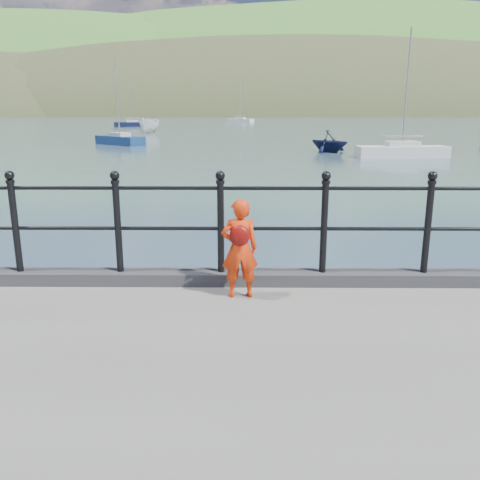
{
  "coord_description": "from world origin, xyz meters",
  "views": [
    {
      "loc": [
        0.88,
        -5.89,
        3.05
      ],
      "look_at": [
        0.82,
        -0.2,
        1.55
      ],
      "focal_mm": 38.0,
      "sensor_mm": 36.0,
      "label": 1
    }
  ],
  "objects_px": {
    "sailboat_deep": "(240,121)",
    "sailboat_near": "(402,152)",
    "child": "(240,248)",
    "launch_white": "(149,125)",
    "sailboat_port": "(120,141)",
    "railing": "(169,216)",
    "launch_navy": "(329,141)",
    "sailboat_left": "(132,124)"
  },
  "relations": [
    {
      "from": "sailboat_deep",
      "to": "sailboat_near",
      "type": "height_order",
      "value": "sailboat_deep"
    },
    {
      "from": "child",
      "to": "launch_white",
      "type": "xyz_separation_m",
      "value": [
        -11.35,
        56.48,
        -0.66
      ]
    },
    {
      "from": "sailboat_port",
      "to": "child",
      "type": "bearing_deg",
      "value": -33.95
    },
    {
      "from": "launch_white",
      "to": "sailboat_deep",
      "type": "relative_size",
      "value": 0.55
    },
    {
      "from": "sailboat_port",
      "to": "launch_white",
      "type": "bearing_deg",
      "value": 133.7
    },
    {
      "from": "railing",
      "to": "launch_navy",
      "type": "bearing_deg",
      "value": 77.34
    },
    {
      "from": "sailboat_near",
      "to": "sailboat_port",
      "type": "relative_size",
      "value": 1.07
    },
    {
      "from": "launch_navy",
      "to": "sailboat_port",
      "type": "relative_size",
      "value": 0.4
    },
    {
      "from": "launch_white",
      "to": "launch_navy",
      "type": "relative_size",
      "value": 1.59
    },
    {
      "from": "sailboat_near",
      "to": "sailboat_port",
      "type": "bearing_deg",
      "value": 147.93
    },
    {
      "from": "child",
      "to": "launch_white",
      "type": "relative_size",
      "value": 0.24
    },
    {
      "from": "child",
      "to": "sailboat_left",
      "type": "height_order",
      "value": "sailboat_left"
    },
    {
      "from": "railing",
      "to": "sailboat_port",
      "type": "xyz_separation_m",
      "value": [
        -9.48,
        36.89,
        -1.48
      ]
    },
    {
      "from": "railing",
      "to": "launch_white",
      "type": "height_order",
      "value": "railing"
    },
    {
      "from": "launch_navy",
      "to": "sailboat_near",
      "type": "height_order",
      "value": "sailboat_near"
    },
    {
      "from": "railing",
      "to": "sailboat_left",
      "type": "relative_size",
      "value": 2.32
    },
    {
      "from": "railing",
      "to": "child",
      "type": "relative_size",
      "value": 16.44
    },
    {
      "from": "railing",
      "to": "sailboat_left",
      "type": "distance_m",
      "value": 78.55
    },
    {
      "from": "railing",
      "to": "sailboat_port",
      "type": "height_order",
      "value": "sailboat_port"
    },
    {
      "from": "sailboat_left",
      "to": "launch_navy",
      "type": "bearing_deg",
      "value": -84.25
    },
    {
      "from": "child",
      "to": "sailboat_port",
      "type": "bearing_deg",
      "value": -81.69
    },
    {
      "from": "launch_white",
      "to": "sailboat_port",
      "type": "bearing_deg",
      "value": -75.67
    },
    {
      "from": "launch_navy",
      "to": "sailboat_left",
      "type": "xyz_separation_m",
      "value": [
        -23.76,
        46.9,
        -0.43
      ]
    },
    {
      "from": "sailboat_left",
      "to": "child",
      "type": "bearing_deg",
      "value": -98.04
    },
    {
      "from": "launch_navy",
      "to": "sailboat_left",
      "type": "height_order",
      "value": "sailboat_left"
    },
    {
      "from": "launch_navy",
      "to": "sailboat_left",
      "type": "distance_m",
      "value": 52.58
    },
    {
      "from": "child",
      "to": "sailboat_near",
      "type": "distance_m",
      "value": 28.32
    },
    {
      "from": "railing",
      "to": "sailboat_port",
      "type": "bearing_deg",
      "value": 104.42
    },
    {
      "from": "sailboat_port",
      "to": "sailboat_deep",
      "type": "bearing_deg",
      "value": 122.09
    },
    {
      "from": "railing",
      "to": "launch_white",
      "type": "xyz_separation_m",
      "value": [
        -10.52,
        56.05,
        -0.93
      ]
    },
    {
      "from": "sailboat_near",
      "to": "sailboat_left",
      "type": "xyz_separation_m",
      "value": [
        -27.68,
        50.54,
        -0.0
      ]
    },
    {
      "from": "launch_white",
      "to": "sailboat_deep",
      "type": "height_order",
      "value": "sailboat_deep"
    },
    {
      "from": "launch_white",
      "to": "sailboat_port",
      "type": "relative_size",
      "value": 0.64
    },
    {
      "from": "launch_navy",
      "to": "sailboat_deep",
      "type": "distance_m",
      "value": 70.1
    },
    {
      "from": "child",
      "to": "sailboat_near",
      "type": "height_order",
      "value": "sailboat_near"
    },
    {
      "from": "launch_white",
      "to": "sailboat_deep",
      "type": "distance_m",
      "value": 44.72
    },
    {
      "from": "sailboat_deep",
      "to": "railing",
      "type": "bearing_deg",
      "value": -58.03
    },
    {
      "from": "child",
      "to": "sailboat_port",
      "type": "xyz_separation_m",
      "value": [
        -10.31,
        37.32,
        -1.22
      ]
    },
    {
      "from": "sailboat_deep",
      "to": "child",
      "type": "bearing_deg",
      "value": -57.56
    },
    {
      "from": "launch_white",
      "to": "launch_navy",
      "type": "height_order",
      "value": "launch_white"
    },
    {
      "from": "sailboat_deep",
      "to": "sailboat_port",
      "type": "distance_m",
      "value": 63.33
    },
    {
      "from": "child",
      "to": "sailboat_left",
      "type": "xyz_separation_m",
      "value": [
        -17.9,
        77.09,
        -1.22
      ]
    }
  ]
}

